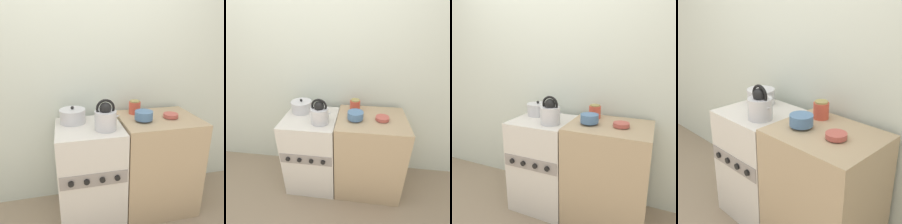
% 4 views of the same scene
% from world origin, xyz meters
% --- Properties ---
extents(ground_plane, '(12.00, 12.00, 0.00)m').
position_xyz_m(ground_plane, '(0.00, 0.00, 0.00)').
color(ground_plane, gray).
extents(wall_back, '(7.00, 0.06, 2.50)m').
position_xyz_m(wall_back, '(0.00, 0.62, 1.25)').
color(wall_back, silver).
rests_on(wall_back, ground_plane).
extents(stove, '(0.54, 0.55, 0.88)m').
position_xyz_m(stove, '(0.00, 0.26, 0.44)').
color(stove, beige).
rests_on(stove, ground_plane).
extents(counter, '(0.68, 0.55, 0.90)m').
position_xyz_m(counter, '(0.62, 0.28, 0.45)').
color(counter, tan).
rests_on(counter, ground_plane).
extents(kettle, '(0.21, 0.17, 0.25)m').
position_xyz_m(kettle, '(0.12, 0.17, 0.97)').
color(kettle, silver).
rests_on(kettle, stove).
extents(cooking_pot, '(0.22, 0.22, 0.15)m').
position_xyz_m(cooking_pot, '(-0.12, 0.38, 0.94)').
color(cooking_pot, silver).
rests_on(cooking_pot, stove).
extents(enamel_bowl, '(0.15, 0.15, 0.09)m').
position_xyz_m(enamel_bowl, '(0.46, 0.22, 0.95)').
color(enamel_bowl, '#4C729E').
rests_on(enamel_bowl, counter).
extents(small_ceramic_bowl, '(0.13, 0.13, 0.04)m').
position_xyz_m(small_ceramic_bowl, '(0.71, 0.25, 0.92)').
color(small_ceramic_bowl, '#B75147').
rests_on(small_ceramic_bowl, counter).
extents(storage_jar, '(0.11, 0.11, 0.12)m').
position_xyz_m(storage_jar, '(0.44, 0.43, 0.96)').
color(storage_jar, '#CC4C38').
rests_on(storage_jar, counter).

